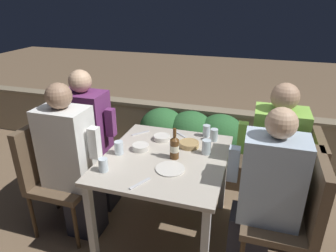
{
  "coord_description": "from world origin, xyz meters",
  "views": [
    {
      "loc": [
        0.6,
        -1.89,
        1.85
      ],
      "look_at": [
        0.0,
        0.08,
        0.95
      ],
      "focal_mm": 32.0,
      "sensor_mm": 36.0,
      "label": 1
    }
  ],
  "objects_px": {
    "chair_left_near": "(51,168)",
    "beer_bottle": "(174,147)",
    "person_blue_shirt": "(264,196)",
    "chair_right_far": "(296,182)",
    "chair_right_near": "(296,210)",
    "person_white_polo": "(72,163)",
    "chair_left_far": "(72,147)",
    "person_green_blouse": "(269,166)",
    "person_purple_stripe": "(90,141)",
    "potted_plant": "(83,133)"
  },
  "relations": [
    {
      "from": "person_purple_stripe",
      "to": "beer_bottle",
      "type": "height_order",
      "value": "person_purple_stripe"
    },
    {
      "from": "person_white_polo",
      "to": "person_purple_stripe",
      "type": "height_order",
      "value": "person_purple_stripe"
    },
    {
      "from": "person_white_polo",
      "to": "person_blue_shirt",
      "type": "relative_size",
      "value": 1.03
    },
    {
      "from": "chair_right_far",
      "to": "person_blue_shirt",
      "type": "bearing_deg",
      "value": -124.78
    },
    {
      "from": "person_blue_shirt",
      "to": "chair_right_far",
      "type": "xyz_separation_m",
      "value": [
        0.24,
        0.34,
        -0.07
      ]
    },
    {
      "from": "potted_plant",
      "to": "chair_left_near",
      "type": "bearing_deg",
      "value": -71.64
    },
    {
      "from": "person_white_polo",
      "to": "chair_left_far",
      "type": "xyz_separation_m",
      "value": [
        -0.27,
        0.37,
        -0.09
      ]
    },
    {
      "from": "person_purple_stripe",
      "to": "person_green_blouse",
      "type": "bearing_deg",
      "value": 0.1
    },
    {
      "from": "chair_right_near",
      "to": "person_white_polo",
      "type": "bearing_deg",
      "value": -178.88
    },
    {
      "from": "chair_left_near",
      "to": "beer_bottle",
      "type": "height_order",
      "value": "beer_bottle"
    },
    {
      "from": "person_green_blouse",
      "to": "potted_plant",
      "type": "distance_m",
      "value": 2.08
    },
    {
      "from": "person_green_blouse",
      "to": "potted_plant",
      "type": "relative_size",
      "value": 1.92
    },
    {
      "from": "person_white_polo",
      "to": "beer_bottle",
      "type": "height_order",
      "value": "person_white_polo"
    },
    {
      "from": "chair_left_near",
      "to": "person_blue_shirt",
      "type": "height_order",
      "value": "person_blue_shirt"
    },
    {
      "from": "person_purple_stripe",
      "to": "potted_plant",
      "type": "height_order",
      "value": "person_purple_stripe"
    },
    {
      "from": "chair_left_far",
      "to": "person_purple_stripe",
      "type": "relative_size",
      "value": 0.73
    },
    {
      "from": "chair_left_near",
      "to": "person_white_polo",
      "type": "distance_m",
      "value": 0.23
    },
    {
      "from": "chair_right_near",
      "to": "person_green_blouse",
      "type": "relative_size",
      "value": 0.72
    },
    {
      "from": "person_white_polo",
      "to": "chair_right_near",
      "type": "height_order",
      "value": "person_white_polo"
    },
    {
      "from": "person_green_blouse",
      "to": "potted_plant",
      "type": "xyz_separation_m",
      "value": [
        -1.98,
        0.57,
        -0.25
      ]
    },
    {
      "from": "chair_left_far",
      "to": "potted_plant",
      "type": "distance_m",
      "value": 0.64
    },
    {
      "from": "chair_left_near",
      "to": "chair_right_near",
      "type": "height_order",
      "value": "same"
    },
    {
      "from": "chair_left_far",
      "to": "chair_right_near",
      "type": "xyz_separation_m",
      "value": [
        1.91,
        -0.34,
        0.0
      ]
    },
    {
      "from": "person_purple_stripe",
      "to": "chair_right_far",
      "type": "height_order",
      "value": "person_purple_stripe"
    },
    {
      "from": "person_blue_shirt",
      "to": "beer_bottle",
      "type": "distance_m",
      "value": 0.7
    },
    {
      "from": "chair_right_near",
      "to": "chair_left_far",
      "type": "bearing_deg",
      "value": 169.94
    },
    {
      "from": "person_blue_shirt",
      "to": "chair_right_far",
      "type": "height_order",
      "value": "person_blue_shirt"
    },
    {
      "from": "person_white_polo",
      "to": "chair_right_far",
      "type": "bearing_deg",
      "value": 12.6
    },
    {
      "from": "chair_right_near",
      "to": "person_blue_shirt",
      "type": "relative_size",
      "value": 0.75
    },
    {
      "from": "chair_left_far",
      "to": "potted_plant",
      "type": "xyz_separation_m",
      "value": [
        -0.25,
        0.57,
        -0.14
      ]
    },
    {
      "from": "person_purple_stripe",
      "to": "chair_right_far",
      "type": "bearing_deg",
      "value": 0.09
    },
    {
      "from": "chair_left_near",
      "to": "person_purple_stripe",
      "type": "distance_m",
      "value": 0.41
    },
    {
      "from": "chair_right_near",
      "to": "person_green_blouse",
      "type": "bearing_deg",
      "value": 117.67
    },
    {
      "from": "chair_left_near",
      "to": "chair_right_near",
      "type": "relative_size",
      "value": 1.0
    },
    {
      "from": "potted_plant",
      "to": "person_blue_shirt",
      "type": "bearing_deg",
      "value": -25.0
    },
    {
      "from": "person_purple_stripe",
      "to": "potted_plant",
      "type": "bearing_deg",
      "value": 128.89
    },
    {
      "from": "chair_left_near",
      "to": "person_white_polo",
      "type": "height_order",
      "value": "person_white_polo"
    },
    {
      "from": "person_purple_stripe",
      "to": "potted_plant",
      "type": "distance_m",
      "value": 0.77
    },
    {
      "from": "chair_left_far",
      "to": "person_green_blouse",
      "type": "relative_size",
      "value": 0.72
    },
    {
      "from": "person_white_polo",
      "to": "chair_right_near",
      "type": "xyz_separation_m",
      "value": [
        1.64,
        0.03,
        -0.09
      ]
    },
    {
      "from": "person_blue_shirt",
      "to": "person_green_blouse",
      "type": "distance_m",
      "value": 0.34
    },
    {
      "from": "chair_right_near",
      "to": "person_purple_stripe",
      "type": "bearing_deg",
      "value": 168.74
    },
    {
      "from": "chair_left_far",
      "to": "chair_right_near",
      "type": "height_order",
      "value": "same"
    },
    {
      "from": "chair_right_near",
      "to": "beer_bottle",
      "type": "distance_m",
      "value": 0.92
    },
    {
      "from": "chair_right_far",
      "to": "chair_left_near",
      "type": "bearing_deg",
      "value": -168.76
    },
    {
      "from": "chair_left_near",
      "to": "person_green_blouse",
      "type": "relative_size",
      "value": 0.72
    },
    {
      "from": "chair_right_far",
      "to": "beer_bottle",
      "type": "relative_size",
      "value": 3.92
    },
    {
      "from": "person_blue_shirt",
      "to": "chair_right_near",
      "type": "bearing_deg",
      "value": 0.0
    },
    {
      "from": "chair_right_far",
      "to": "beer_bottle",
      "type": "xyz_separation_m",
      "value": [
        -0.9,
        -0.2,
        0.26
      ]
    },
    {
      "from": "chair_left_far",
      "to": "person_purple_stripe",
      "type": "bearing_deg",
      "value": 0.0
    }
  ]
}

